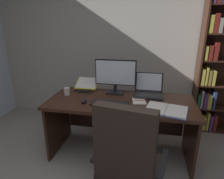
{
  "coord_description": "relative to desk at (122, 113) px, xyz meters",
  "views": [
    {
      "loc": [
        0.31,
        -0.88,
        1.64
      ],
      "look_at": [
        -0.1,
        1.21,
        0.89
      ],
      "focal_mm": 31.51,
      "sensor_mm": 36.0,
      "label": 1
    }
  ],
  "objects": [
    {
      "name": "computer_mouse",
      "position": [
        -0.41,
        -0.22,
        0.22
      ],
      "size": [
        0.06,
        0.1,
        0.04
      ],
      "primitive_type": "ellipsoid",
      "color": "black",
      "rests_on": "desk"
    },
    {
      "name": "reading_stand_with_book",
      "position": [
        -0.53,
        0.24,
        0.27
      ],
      "size": [
        0.3,
        0.3,
        0.13
      ],
      "color": "black",
      "rests_on": "desk"
    },
    {
      "name": "laptop",
      "position": [
        0.32,
        0.18,
        0.25
      ],
      "size": [
        0.36,
        0.33,
        0.26
      ],
      "color": "black",
      "rests_on": "desk"
    },
    {
      "name": "pen",
      "position": [
        0.23,
        -0.06,
        0.21
      ],
      "size": [
        0.14,
        0.02,
        0.01
      ],
      "primitive_type": "cylinder",
      "rotation": [
        0.0,
        1.57,
        0.05
      ],
      "color": "maroon",
      "rests_on": "notepad"
    },
    {
      "name": "wall_back",
      "position": [
        -0.0,
        1.02,
        0.88
      ],
      "size": [
        5.14,
        0.12,
        2.84
      ],
      "primitive_type": "cube",
      "color": "#B2ADA3",
      "rests_on": "ground"
    },
    {
      "name": "notepad",
      "position": [
        0.21,
        -0.06,
        0.2
      ],
      "size": [
        0.18,
        0.23,
        0.01
      ],
      "primitive_type": "cube",
      "rotation": [
        0.0,
        0.0,
        0.15
      ],
      "color": "silver",
      "rests_on": "desk"
    },
    {
      "name": "office_chair",
      "position": [
        0.18,
        -0.86,
        -0.09
      ],
      "size": [
        0.67,
        0.6,
        1.07
      ],
      "rotation": [
        0.0,
        0.0,
        -0.19
      ],
      "color": "black",
      "rests_on": "ground"
    },
    {
      "name": "desk",
      "position": [
        0.0,
        0.0,
        0.0
      ],
      "size": [
        1.74,
        0.74,
        0.74
      ],
      "color": "#381E14",
      "rests_on": "ground"
    },
    {
      "name": "bookshelf",
      "position": [
        1.31,
        0.81,
        0.54
      ],
      "size": [
        0.76,
        0.27,
        2.22
      ],
      "color": "#381E14",
      "rests_on": "ground"
    },
    {
      "name": "keyboard",
      "position": [
        -0.11,
        -0.22,
        0.21
      ],
      "size": [
        0.42,
        0.15,
        0.02
      ],
      "primitive_type": "cube",
      "color": "black",
      "rests_on": "desk"
    },
    {
      "name": "open_binder",
      "position": [
        0.51,
        -0.27,
        0.21
      ],
      "size": [
        0.49,
        0.4,
        0.02
      ],
      "rotation": [
        0.0,
        0.0,
        -0.22
      ],
      "color": "navy",
      "rests_on": "desk"
    },
    {
      "name": "coffee_mug",
      "position": [
        -0.71,
        -0.02,
        0.25
      ],
      "size": [
        0.08,
        0.08,
        0.09
      ],
      "primitive_type": "cylinder",
      "color": "silver",
      "rests_on": "desk"
    },
    {
      "name": "monitor",
      "position": [
        -0.11,
        0.17,
        0.43
      ],
      "size": [
        0.53,
        0.16,
        0.44
      ],
      "color": "black",
      "rests_on": "desk"
    }
  ]
}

